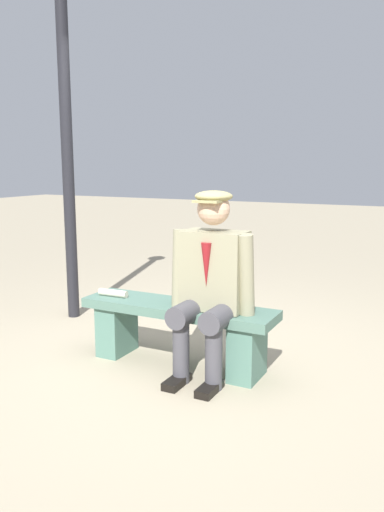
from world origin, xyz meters
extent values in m
plane|color=gray|center=(0.00, 0.00, 0.00)|extent=(30.00, 30.00, 0.00)
cube|color=#4B6C5E|center=(0.00, 0.00, 0.41)|extent=(1.41, 0.36, 0.07)
cube|color=#4C7466|center=(-0.52, 0.00, 0.19)|extent=(0.18, 0.31, 0.38)
cube|color=#4C7466|center=(0.52, 0.00, 0.19)|extent=(0.18, 0.31, 0.38)
cube|color=gray|center=(-0.28, 0.00, 0.71)|extent=(0.42, 0.25, 0.53)
cylinder|color=#1E2338|center=(-0.28, 0.00, 0.95)|extent=(0.23, 0.23, 0.06)
cone|color=maroon|center=(-0.28, 0.13, 0.77)|extent=(0.07, 0.07, 0.29)
sphere|color=#DBAD8C|center=(-0.28, 0.02, 1.12)|extent=(0.22, 0.22, 0.22)
ellipsoid|color=#978E5C|center=(-0.28, 0.02, 1.20)|extent=(0.25, 0.25, 0.08)
cube|color=#978E5C|center=(-0.28, 0.12, 1.18)|extent=(0.17, 0.10, 0.02)
cylinder|color=#434248|center=(-0.40, 0.13, 0.45)|extent=(0.15, 0.42, 0.15)
cylinder|color=#434248|center=(-0.40, 0.26, 0.23)|extent=(0.11, 0.11, 0.45)
cube|color=black|center=(-0.40, 0.32, 0.03)|extent=(0.10, 0.24, 0.05)
cylinder|color=gray|center=(-0.52, 0.04, 0.69)|extent=(0.11, 0.16, 0.58)
cylinder|color=#434248|center=(-0.16, 0.13, 0.45)|extent=(0.15, 0.42, 0.15)
cylinder|color=#434248|center=(-0.16, 0.26, 0.23)|extent=(0.11, 0.11, 0.45)
cube|color=black|center=(-0.16, 0.32, 0.03)|extent=(0.10, 0.24, 0.05)
cylinder|color=gray|center=(-0.04, 0.04, 0.69)|extent=(0.12, 0.15, 0.58)
cylinder|color=beige|center=(0.52, 0.03, 0.47)|extent=(0.23, 0.06, 0.05)
cylinder|color=black|center=(1.43, -0.60, 1.46)|extent=(0.10, 0.10, 2.93)
camera|label=1|loc=(-1.67, 3.07, 1.42)|focal=36.26mm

